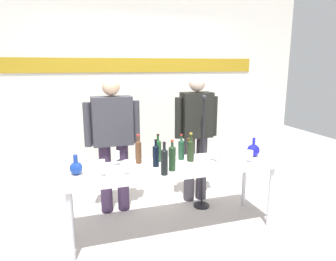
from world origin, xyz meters
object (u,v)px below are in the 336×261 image
(wine_bottle_3, at_px, (191,149))
(wine_glass_left_2, at_px, (102,165))
(wine_glass_right_3, at_px, (219,146))
(presenter_right, at_px, (196,131))
(decanter_blue_right, at_px, (253,150))
(wine_bottle_6, at_px, (156,155))
(display_table, at_px, (172,171))
(wine_glass_right_2, at_px, (230,151))
(decanter_blue_left, at_px, (76,168))
(microphone_stand, at_px, (202,171))
(wine_bottle_5, at_px, (164,161))
(wine_bottle_0, at_px, (138,151))
(wine_bottle_1, at_px, (181,149))
(wine_glass_right_5, at_px, (250,154))
(wine_bottle_2, at_px, (172,157))
(presenter_left, at_px, (113,137))
(wine_bottle_7, at_px, (190,147))
(wine_glass_left_1, at_px, (116,155))
(wine_glass_right_0, at_px, (221,151))
(wine_glass_left_0, at_px, (126,164))
(wine_bottle_4, at_px, (158,150))
(wine_glass_right_1, at_px, (219,153))
(wine_glass_right_4, at_px, (214,151))

(wine_bottle_3, height_order, wine_glass_left_2, wine_bottle_3)
(wine_glass_right_3, bearing_deg, presenter_right, 103.93)
(decanter_blue_right, xyz_separation_m, wine_bottle_6, (-1.16, -0.01, 0.05))
(display_table, distance_m, wine_glass_right_2, 0.68)
(decanter_blue_left, bearing_deg, microphone_stand, 13.81)
(wine_bottle_5, bearing_deg, wine_bottle_0, 111.26)
(decanter_blue_right, height_order, wine_bottle_1, wine_bottle_1)
(wine_glass_left_2, xyz_separation_m, wine_glass_right_3, (1.36, 0.30, -0.01))
(presenter_right, xyz_separation_m, wine_bottle_3, (-0.29, -0.54, -0.06))
(decanter_blue_right, xyz_separation_m, wine_glass_right_5, (-0.16, -0.18, 0.02))
(presenter_right, distance_m, wine_glass_right_2, 0.67)
(wine_bottle_2, xyz_separation_m, wine_glass_left_2, (-0.68, 0.04, -0.02))
(wine_glass_right_3, relative_size, microphone_stand, 0.10)
(presenter_left, bearing_deg, microphone_stand, -12.43)
(wine_bottle_2, distance_m, wine_bottle_3, 0.37)
(wine_bottle_7, height_order, wine_glass_left_2, wine_bottle_7)
(wine_bottle_5, distance_m, microphone_stand, 1.01)
(wine_glass_left_1, relative_size, wine_glass_right_2, 1.13)
(microphone_stand, bearing_deg, wine_glass_right_0, -80.48)
(wine_glass_left_0, height_order, wine_glass_right_0, wine_glass_left_0)
(wine_glass_right_0, height_order, wine_glass_right_5, wine_glass_right_0)
(presenter_left, bearing_deg, decanter_blue_left, -125.95)
(wine_glass_left_2, height_order, wine_glass_right_3, wine_glass_left_2)
(decanter_blue_left, bearing_deg, wine_glass_right_0, 0.59)
(display_table, relative_size, wine_glass_left_1, 14.09)
(decanter_blue_right, bearing_deg, display_table, -178.19)
(display_table, xyz_separation_m, wine_glass_right_3, (0.63, 0.20, 0.17))
(presenter_left, relative_size, presenter_right, 0.99)
(wine_bottle_0, relative_size, wine_glass_left_1, 2.02)
(wine_bottle_4, xyz_separation_m, wine_glass_right_2, (0.77, -0.19, -0.03))
(presenter_right, distance_m, wine_glass_right_1, 0.70)
(wine_bottle_2, bearing_deg, wine_glass_left_2, 176.90)
(wine_glass_left_0, bearing_deg, wine_bottle_3, 15.82)
(decanter_blue_right, distance_m, wine_bottle_4, 1.10)
(wine_bottle_0, height_order, microphone_stand, microphone_stand)
(wine_glass_left_2, distance_m, wine_glass_right_2, 1.39)
(wine_bottle_2, bearing_deg, wine_glass_right_3, 26.30)
(wine_bottle_5, height_order, wine_bottle_7, wine_bottle_5)
(wine_bottle_2, distance_m, wine_glass_right_4, 0.55)
(wine_glass_left_2, xyz_separation_m, wine_glass_right_2, (1.39, 0.09, -0.02))
(wine_glass_right_4, bearing_deg, wine_glass_right_5, -25.64)
(wine_bottle_2, bearing_deg, wine_bottle_0, 129.47)
(wine_glass_left_1, bearing_deg, wine_glass_right_4, -8.55)
(presenter_left, xyz_separation_m, wine_glass_left_1, (-0.03, -0.46, -0.09))
(presenter_right, height_order, wine_bottle_7, presenter_right)
(wine_bottle_1, bearing_deg, wine_glass_right_0, -15.99)
(decanter_blue_right, bearing_deg, wine_glass_right_1, -168.64)
(microphone_stand, bearing_deg, wine_bottle_0, -165.85)
(decanter_blue_right, distance_m, wine_bottle_5, 1.18)
(presenter_right, relative_size, wine_bottle_0, 5.18)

